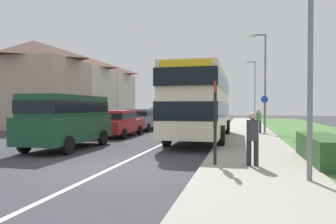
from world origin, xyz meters
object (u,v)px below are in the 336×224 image
(parked_van_dark_green, at_px, (67,117))
(parked_car_blue, at_px, (162,116))
(pedestrian_walking_away, at_px, (259,120))
(parked_car_red, at_px, (118,122))
(cycle_route_sign, at_px, (264,113))
(street_lamp_near, at_px, (306,1))
(parked_car_grey, at_px, (142,119))
(double_decker_bus, at_px, (201,101))
(pedestrian_at_stop, at_px, (253,136))
(street_lamp_far, at_px, (254,87))
(bus_stop_sign, at_px, (215,117))
(street_lamp_mid, at_px, (264,76))

(parked_van_dark_green, height_order, parked_car_blue, parked_van_dark_green)
(parked_car_blue, height_order, pedestrian_walking_away, parked_car_blue)
(parked_car_red, relative_size, cycle_route_sign, 1.77)
(parked_car_red, height_order, pedestrian_walking_away, pedestrian_walking_away)
(parked_car_blue, xyz_separation_m, street_lamp_near, (8.65, -20.23, 3.32))
(parked_car_grey, height_order, cycle_route_sign, cycle_route_sign)
(parked_car_blue, distance_m, cycle_route_sign, 11.49)
(double_decker_bus, distance_m, pedestrian_at_stop, 7.97)
(pedestrian_at_stop, relative_size, street_lamp_near, 0.23)
(street_lamp_near, distance_m, street_lamp_far, 33.10)
(cycle_route_sign, xyz_separation_m, street_lamp_near, (0.03, -12.63, 2.82))
(parked_car_red, xyz_separation_m, parked_car_grey, (-0.12, 5.18, 0.03))
(street_lamp_far, bearing_deg, double_decker_bus, -98.67)
(parked_car_grey, bearing_deg, parked_van_dark_green, -89.50)
(cycle_route_sign, bearing_deg, parked_car_grey, 163.50)
(cycle_route_sign, distance_m, street_lamp_near, 12.95)
(bus_stop_sign, bearing_deg, parked_van_dark_green, 156.30)
(bus_stop_sign, relative_size, street_lamp_mid, 0.39)
(parked_car_red, distance_m, street_lamp_mid, 10.21)
(parked_van_dark_green, relative_size, cycle_route_sign, 1.96)
(cycle_route_sign, height_order, street_lamp_near, street_lamp_near)
(parked_car_grey, bearing_deg, parked_car_red, -88.73)
(street_lamp_near, bearing_deg, street_lamp_far, 89.80)
(parked_car_red, height_order, pedestrian_at_stop, pedestrian_at_stop)
(parked_van_dark_green, xyz_separation_m, street_lamp_near, (8.80, -4.41, 2.89))
(pedestrian_at_stop, distance_m, pedestrian_walking_away, 12.02)
(parked_car_red, relative_size, street_lamp_far, 0.59)
(pedestrian_walking_away, relative_size, street_lamp_near, 0.23)
(street_lamp_far, bearing_deg, parked_car_red, -111.12)
(parked_car_red, height_order, cycle_route_sign, cycle_route_sign)
(double_decker_bus, bearing_deg, parked_car_red, 168.98)
(parked_car_blue, distance_m, street_lamp_far, 15.93)
(double_decker_bus, bearing_deg, street_lamp_mid, 55.73)
(parked_car_blue, relative_size, cycle_route_sign, 1.65)
(parked_car_blue, xyz_separation_m, pedestrian_walking_away, (8.32, -6.68, 0.04))
(parked_car_blue, relative_size, pedestrian_at_stop, 2.49)
(bus_stop_sign, distance_m, street_lamp_near, 3.80)
(parked_van_dark_green, xyz_separation_m, parked_car_red, (0.02, 5.67, -0.48))
(pedestrian_walking_away, bearing_deg, double_decker_bus, -125.67)
(pedestrian_at_stop, bearing_deg, double_decker_bus, 107.98)
(pedestrian_walking_away, height_order, street_lamp_far, street_lamp_far)
(parked_car_grey, distance_m, parked_car_blue, 4.98)
(double_decker_bus, bearing_deg, parked_van_dark_green, -138.42)
(cycle_route_sign, bearing_deg, parked_van_dark_green, -136.82)
(parked_van_dark_green, height_order, parked_car_red, parked_van_dark_green)
(parked_car_grey, bearing_deg, street_lamp_far, 63.22)
(double_decker_bus, relative_size, cycle_route_sign, 4.00)
(pedestrian_at_stop, xyz_separation_m, pedestrian_walking_away, (0.79, 11.99, 0.00))
(parked_car_grey, relative_size, pedestrian_at_stop, 2.72)
(parked_car_blue, xyz_separation_m, cycle_route_sign, (8.61, -7.60, 0.49))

